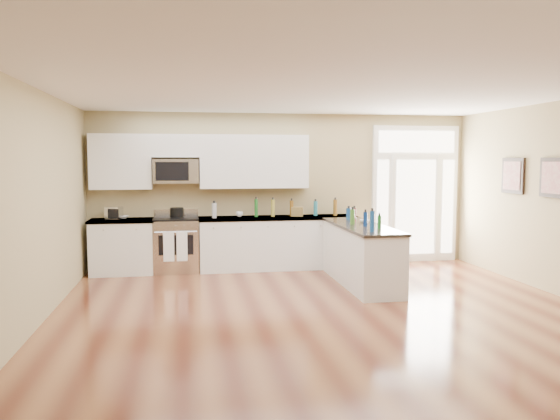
# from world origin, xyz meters

# --- Properties ---
(ground) EXTENTS (8.00, 8.00, 0.00)m
(ground) POSITION_xyz_m (0.00, 0.00, 0.00)
(ground) COLOR #572718
(room_shell) EXTENTS (8.00, 8.00, 8.00)m
(room_shell) POSITION_xyz_m (0.00, 0.00, 1.71)
(room_shell) COLOR tan
(room_shell) RESTS_ON ground
(back_cabinet_left) EXTENTS (1.10, 0.66, 0.94)m
(back_cabinet_left) POSITION_xyz_m (-2.87, 3.69, 0.44)
(back_cabinet_left) COLOR silver
(back_cabinet_left) RESTS_ON ground
(back_cabinet_right) EXTENTS (2.85, 0.66, 0.94)m
(back_cabinet_right) POSITION_xyz_m (-0.16, 3.69, 0.44)
(back_cabinet_right) COLOR silver
(back_cabinet_right) RESTS_ON ground
(peninsula_cabinet) EXTENTS (0.69, 2.32, 0.94)m
(peninsula_cabinet) POSITION_xyz_m (0.93, 2.24, 0.43)
(peninsula_cabinet) COLOR silver
(peninsula_cabinet) RESTS_ON ground
(upper_cabinet_left) EXTENTS (1.04, 0.33, 0.95)m
(upper_cabinet_left) POSITION_xyz_m (-2.88, 3.83, 1.93)
(upper_cabinet_left) COLOR silver
(upper_cabinet_left) RESTS_ON room_shell
(upper_cabinet_right) EXTENTS (1.94, 0.33, 0.95)m
(upper_cabinet_right) POSITION_xyz_m (-0.57, 3.83, 1.93)
(upper_cabinet_right) COLOR silver
(upper_cabinet_right) RESTS_ON room_shell
(upper_cabinet_short) EXTENTS (0.82, 0.33, 0.40)m
(upper_cabinet_short) POSITION_xyz_m (-1.95, 3.83, 2.20)
(upper_cabinet_short) COLOR silver
(upper_cabinet_short) RESTS_ON room_shell
(microwave) EXTENTS (0.78, 0.41, 0.42)m
(microwave) POSITION_xyz_m (-1.95, 3.80, 1.76)
(microwave) COLOR silver
(microwave) RESTS_ON room_shell
(entry_door) EXTENTS (1.70, 0.10, 2.60)m
(entry_door) POSITION_xyz_m (2.55, 3.95, 1.30)
(entry_door) COLOR white
(entry_door) RESTS_ON ground
(wall_art_near) EXTENTS (0.05, 0.58, 0.58)m
(wall_art_near) POSITION_xyz_m (3.47, 2.20, 1.70)
(wall_art_near) COLOR black
(wall_art_near) RESTS_ON room_shell
(wall_art_far) EXTENTS (0.05, 0.58, 0.58)m
(wall_art_far) POSITION_xyz_m (3.47, 1.20, 1.70)
(wall_art_far) COLOR black
(wall_art_far) RESTS_ON room_shell
(kitchen_range) EXTENTS (0.77, 0.69, 1.08)m
(kitchen_range) POSITION_xyz_m (-1.96, 3.69, 0.48)
(kitchen_range) COLOR silver
(kitchen_range) RESTS_ON ground
(stockpot) EXTENTS (0.24, 0.24, 0.18)m
(stockpot) POSITION_xyz_m (-1.95, 3.81, 1.04)
(stockpot) COLOR black
(stockpot) RESTS_ON kitchen_range
(toaster_oven) EXTENTS (0.30, 0.27, 0.21)m
(toaster_oven) POSITION_xyz_m (-3.01, 3.74, 1.05)
(toaster_oven) COLOR silver
(toaster_oven) RESTS_ON back_cabinet_left
(cardboard_box) EXTENTS (0.24, 0.20, 0.17)m
(cardboard_box) POSITION_xyz_m (0.20, 3.70, 1.02)
(cardboard_box) COLOR brown
(cardboard_box) RESTS_ON back_cabinet_right
(bowl_left) EXTENTS (0.22, 0.22, 0.05)m
(bowl_left) POSITION_xyz_m (-2.87, 3.81, 0.96)
(bowl_left) COLOR white
(bowl_left) RESTS_ON back_cabinet_left
(bowl_peninsula) EXTENTS (0.21, 0.21, 0.05)m
(bowl_peninsula) POSITION_xyz_m (1.08, 2.53, 0.97)
(bowl_peninsula) COLOR white
(bowl_peninsula) RESTS_ON peninsula_cabinet
(cup_counter) EXTENTS (0.15, 0.15, 0.09)m
(cup_counter) POSITION_xyz_m (-0.85, 3.78, 0.99)
(cup_counter) COLOR white
(cup_counter) RESTS_ON back_cabinet_right
(counter_bottles) EXTENTS (2.40, 2.44, 0.32)m
(counter_bottles) POSITION_xyz_m (0.32, 3.08, 1.07)
(counter_bottles) COLOR #19591E
(counter_bottles) RESTS_ON back_cabinet_right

